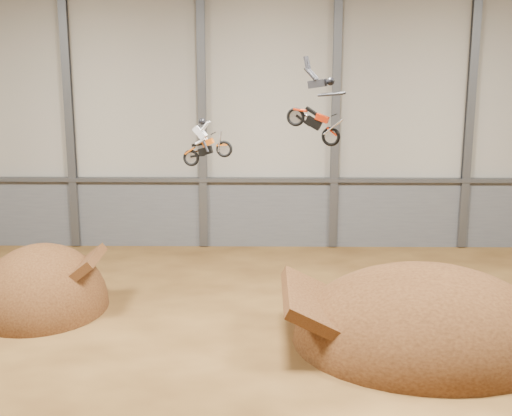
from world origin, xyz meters
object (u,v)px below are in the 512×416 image
Objects in this scene: landing_ramp at (424,342)px; fmx_rider_a at (210,138)px; takeoff_ramp at (43,308)px; fmx_rider_b at (310,101)px.

fmx_rider_a is (-7.68, 1.63, 7.08)m from landing_ramp.
fmx_rider_b reaches higher than takeoff_ramp.
takeoff_ramp is 0.64× the size of landing_ramp.
fmx_rider_a is at bearing 163.38° from fmx_rider_b.
fmx_rider_b is (3.40, -2.54, 1.54)m from fmx_rider_a.
takeoff_ramp is 3.19× the size of fmx_rider_a.
fmx_rider_a reaches higher than landing_ramp.
landing_ramp is at bearing -1.06° from fmx_rider_a.
takeoff_ramp is 10.00m from fmx_rider_a.
fmx_rider_a is at bearing -11.65° from takeoff_ramp.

